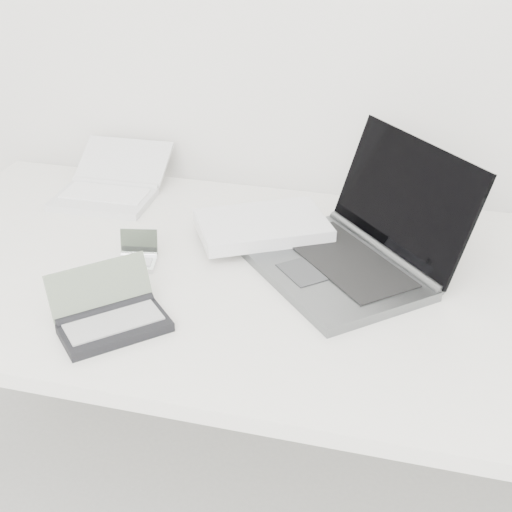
% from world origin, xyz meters
% --- Properties ---
extents(desk, '(1.60, 0.80, 0.73)m').
position_xyz_m(desk, '(0.00, 1.55, 0.68)').
color(desk, white).
rests_on(desk, ground).
extents(laptop_large, '(0.60, 0.49, 0.24)m').
position_xyz_m(laptop_large, '(0.07, 1.64, 0.77)').
color(laptop_large, slate).
rests_on(laptop_large, desk).
extents(netbook_open_white, '(0.23, 0.28, 0.09)m').
position_xyz_m(netbook_open_white, '(-0.47, 1.81, 0.75)').
color(netbook_open_white, silver).
rests_on(netbook_open_white, desk).
extents(pda_silver, '(0.09, 0.09, 0.06)m').
position_xyz_m(pda_silver, '(-0.28, 1.52, 0.74)').
color(pda_silver, silver).
rests_on(pda_silver, desk).
extents(palmtop_charcoal, '(0.22, 0.22, 0.10)m').
position_xyz_m(palmtop_charcoal, '(-0.24, 1.31, 0.75)').
color(palmtop_charcoal, black).
rests_on(palmtop_charcoal, desk).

